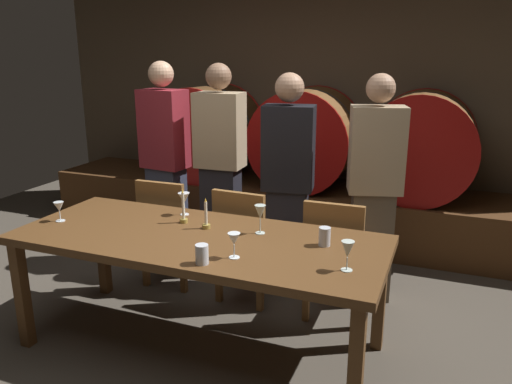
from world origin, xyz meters
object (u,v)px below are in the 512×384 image
Objects in this scene: chair_center at (245,240)px; candle_right at (206,220)px; wine_barrel_right at (421,146)px; dining_table at (198,247)px; cup_left at (202,254)px; guest_center_right at (288,182)px; wine_glass_right at (234,240)px; candle_left at (183,213)px; wine_glass_far_right at (348,250)px; wine_glass_center at (260,213)px; wine_barrel_left at (208,132)px; guest_far_left at (165,162)px; guest_far_right at (374,189)px; chair_left at (169,227)px; wine_glass_left at (184,199)px; wine_barrel_center at (307,138)px; wine_glass_far_left at (59,208)px; chair_right at (335,254)px; cup_right at (325,237)px; guest_center_left at (220,169)px.

candle_right reaches higher than chair_center.
dining_table is at bearing -116.58° from wine_barrel_right.
chair_center reaches higher than cup_left.
guest_center_right is 11.88× the size of wine_glass_right.
candle_left is 1.42× the size of wine_glass_far_right.
wine_glass_center reaches higher than dining_table.
candle_right is 0.51m from wine_glass_right.
candle_left is at bearing 137.59° from dining_table.
candle_left is (0.84, -2.04, -0.18)m from wine_barrel_left.
wine_barrel_left reaches higher than candle_left.
wine_glass_center is 0.40m from wine_glass_right.
wine_barrel_left is 0.58× the size of guest_center_right.
guest_center_right is at bearing -178.96° from guest_far_left.
wine_barrel_left is at bearing -52.06° from guest_center_right.
chair_left is at bearing -2.65° from guest_far_right.
dining_table is at bearing 170.36° from wine_glass_far_right.
wine_glass_left is at bearing 144.12° from candle_right.
cup_left is (0.86, -1.06, 0.32)m from chair_left.
wine_glass_far_right is at bearing -94.28° from wine_barrel_right.
wine_barrel_left and wine_barrel_center have the same top height.
wine_glass_far_right is (0.95, -0.30, 0.06)m from candle_right.
cup_left is (1.18, -0.27, -0.04)m from wine_glass_far_left.
wine_glass_right reaches higher than dining_table.
wine_glass_left reaches higher than chair_left.
dining_table is at bearing 131.05° from chair_left.
wine_glass_right is (-0.78, -2.45, -0.14)m from wine_barrel_right.
wine_glass_right reaches higher than cup_left.
wine_glass_right is (-0.36, -0.87, 0.37)m from chair_right.
chair_right is 0.71m from guest_center_right.
candle_left is 0.67m from wine_glass_right.
guest_far_left is (-2.03, -1.09, -0.09)m from wine_barrel_right.
wine_glass_right reaches higher than chair_center.
wine_barrel_left is 2.32m from wine_glass_far_left.
cup_left is at bearing 62.73° from chair_right.
wine_glass_center is (-0.37, -0.47, 0.40)m from chair_right.
wine_barrel_center is at bearing 66.41° from wine_glass_far_left.
cup_right is at bearing -3.22° from candle_left.
guest_far_right reaches higher than candle_left.
wine_barrel_right reaches higher than wine_glass_left.
cup_left is at bearing -109.27° from wine_barrel_right.
chair_left is 0.67m from chair_center.
wine_barrel_center is 6.35× the size of wine_glass_left.
guest_far_left is at bearing 127.04° from cup_left.
wine_glass_left is at bearing 52.16° from chair_center.
chair_left is 1.40m from wine_glass_right.
guest_center_right reaches higher than candle_right.
candle_left is 1.19m from wine_glass_far_right.
dining_table is 0.43m from cup_left.
wine_glass_center is at bearing 124.47° from guest_center_left.
candle_left is at bearing 127.51° from cup_left.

